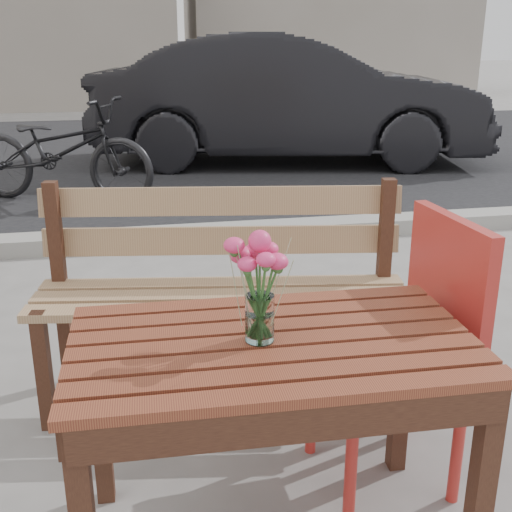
# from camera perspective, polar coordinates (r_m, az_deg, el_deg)

# --- Properties ---
(street) EXTENTS (30.00, 8.12, 0.12)m
(street) POSITION_cam_1_polar(r_m,az_deg,el_deg) (6.84, -9.83, 6.40)
(street) COLOR black
(street) RESTS_ON ground
(main_table) EXTENTS (1.13, 0.68, 0.69)m
(main_table) POSITION_cam_1_polar(r_m,az_deg,el_deg) (1.83, 1.49, -10.55)
(main_table) COLOR #5A2317
(main_table) RESTS_ON ground
(main_bench) EXTENTS (1.57, 0.68, 0.94)m
(main_bench) POSITION_cam_1_polar(r_m,az_deg,el_deg) (2.65, -3.00, -1.03)
(main_bench) COLOR #98714E
(main_bench) RESTS_ON ground
(red_chair) EXTENTS (0.49, 0.49, 0.93)m
(red_chair) POSITION_cam_1_polar(r_m,az_deg,el_deg) (2.20, 13.63, -6.70)
(red_chair) COLOR #B52923
(red_chair) RESTS_ON ground
(main_vase) EXTENTS (0.17, 0.17, 0.31)m
(main_vase) POSITION_cam_1_polar(r_m,az_deg,el_deg) (1.69, 0.33, -1.58)
(main_vase) COLOR white
(main_vase) RESTS_ON main_table
(parked_car) EXTENTS (4.86, 2.46, 1.53)m
(parked_car) POSITION_cam_1_polar(r_m,az_deg,el_deg) (7.99, 2.96, 13.75)
(parked_car) COLOR black
(parked_car) RESTS_ON ground
(bicycle) EXTENTS (1.94, 1.33, 0.97)m
(bicycle) POSITION_cam_1_polar(r_m,az_deg,el_deg) (6.28, -17.05, 8.98)
(bicycle) COLOR black
(bicycle) RESTS_ON ground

